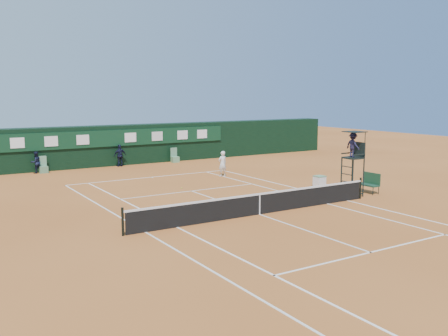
# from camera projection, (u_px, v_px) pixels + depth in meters

# --- Properties ---
(ground) EXTENTS (90.00, 90.00, 0.00)m
(ground) POSITION_uv_depth(u_px,v_px,m) (259.00, 214.00, 22.31)
(ground) COLOR #C0692D
(ground) RESTS_ON ground
(court_lines) EXTENTS (11.05, 23.85, 0.01)m
(court_lines) POSITION_uv_depth(u_px,v_px,m) (259.00, 214.00, 22.31)
(court_lines) COLOR silver
(court_lines) RESTS_ON ground
(tennis_net) EXTENTS (12.90, 0.10, 1.10)m
(tennis_net) POSITION_uv_depth(u_px,v_px,m) (259.00, 203.00, 22.24)
(tennis_net) COLOR black
(tennis_net) RESTS_ON ground
(back_wall) EXTENTS (40.00, 1.65, 3.00)m
(back_wall) POSITION_uv_depth(u_px,v_px,m) (114.00, 145.00, 37.80)
(back_wall) COLOR black
(back_wall) RESTS_ON ground
(linesman_chair_left) EXTENTS (0.55, 0.50, 1.15)m
(linesman_chair_left) POSITION_uv_depth(u_px,v_px,m) (43.00, 168.00, 34.04)
(linesman_chair_left) COLOR #537F5B
(linesman_chair_left) RESTS_ON ground
(linesman_chair_right) EXTENTS (0.55, 0.50, 1.15)m
(linesman_chair_right) POSITION_uv_depth(u_px,v_px,m) (175.00, 158.00, 39.29)
(linesman_chair_right) COLOR #5D8E64
(linesman_chair_right) RESTS_ON ground
(umpire_chair) EXTENTS (0.96, 0.95, 3.42)m
(umpire_chair) POSITION_uv_depth(u_px,v_px,m) (353.00, 150.00, 25.95)
(umpire_chair) COLOR black
(umpire_chair) RESTS_ON ground
(player_bench) EXTENTS (0.55, 1.20, 1.10)m
(player_bench) POSITION_uv_depth(u_px,v_px,m) (370.00, 182.00, 27.14)
(player_bench) COLOR #173A29
(player_bench) RESTS_ON ground
(tennis_bag) EXTENTS (0.58, 0.91, 0.32)m
(tennis_bag) POSITION_uv_depth(u_px,v_px,m) (354.00, 190.00, 27.10)
(tennis_bag) COLOR black
(tennis_bag) RESTS_ON ground
(cooler) EXTENTS (0.57, 0.57, 0.65)m
(cooler) POSITION_uv_depth(u_px,v_px,m) (319.00, 181.00, 28.96)
(cooler) COLOR white
(cooler) RESTS_ON ground
(tennis_ball) EXTENTS (0.07, 0.07, 0.07)m
(tennis_ball) POSITION_uv_depth(u_px,v_px,m) (182.00, 188.00, 28.37)
(tennis_ball) COLOR #A9C52D
(tennis_ball) RESTS_ON ground
(player) EXTENTS (0.64, 0.44, 1.67)m
(player) POSITION_uv_depth(u_px,v_px,m) (222.00, 164.00, 32.47)
(player) COLOR white
(player) RESTS_ON ground
(ball_kid_left) EXTENTS (0.86, 0.75, 1.49)m
(ball_kid_left) POSITION_uv_depth(u_px,v_px,m) (36.00, 162.00, 33.84)
(ball_kid_left) COLOR black
(ball_kid_left) RESTS_ON ground
(ball_kid_right) EXTENTS (1.00, 0.49, 1.64)m
(ball_kid_right) POSITION_uv_depth(u_px,v_px,m) (120.00, 156.00, 36.96)
(ball_kid_right) COLOR black
(ball_kid_right) RESTS_ON ground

